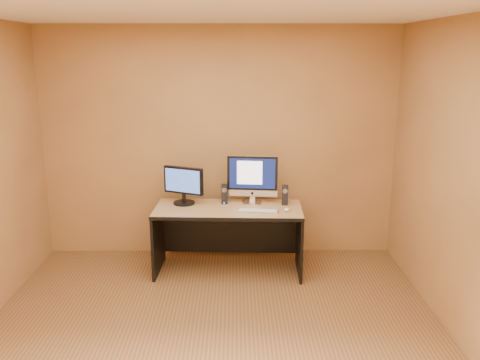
# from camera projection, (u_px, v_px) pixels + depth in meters

# --- Properties ---
(floor) EXTENTS (4.00, 4.00, 0.00)m
(floor) POSITION_uv_depth(u_px,v_px,m) (213.00, 344.00, 4.13)
(floor) COLOR brown
(floor) RESTS_ON ground
(walls) EXTENTS (4.00, 4.00, 2.60)m
(walls) POSITION_uv_depth(u_px,v_px,m) (211.00, 190.00, 3.81)
(walls) COLOR #AB7845
(walls) RESTS_ON ground
(ceiling) EXTENTS (4.00, 4.00, 0.00)m
(ceiling) POSITION_uv_depth(u_px,v_px,m) (208.00, 8.00, 3.49)
(ceiling) COLOR white
(ceiling) RESTS_ON walls
(desk) EXTENTS (1.57, 0.74, 0.71)m
(desk) POSITION_uv_depth(u_px,v_px,m) (228.00, 240.00, 5.42)
(desk) COLOR #A88454
(desk) RESTS_ON ground
(imac) EXTENTS (0.57, 0.26, 0.53)m
(imac) POSITION_uv_depth(u_px,v_px,m) (252.00, 179.00, 5.44)
(imac) COLOR #B6B6BA
(imac) RESTS_ON desk
(second_monitor) EXTENTS (0.52, 0.40, 0.41)m
(second_monitor) POSITION_uv_depth(u_px,v_px,m) (184.00, 186.00, 5.43)
(second_monitor) COLOR black
(second_monitor) RESTS_ON desk
(speaker_left) EXTENTS (0.07, 0.07, 0.21)m
(speaker_left) POSITION_uv_depth(u_px,v_px,m) (224.00, 194.00, 5.47)
(speaker_left) COLOR black
(speaker_left) RESTS_ON desk
(speaker_right) EXTENTS (0.07, 0.07, 0.21)m
(speaker_right) POSITION_uv_depth(u_px,v_px,m) (285.00, 195.00, 5.42)
(speaker_right) COLOR black
(speaker_right) RESTS_ON desk
(keyboard) EXTENTS (0.43, 0.17, 0.02)m
(keyboard) POSITION_uv_depth(u_px,v_px,m) (258.00, 211.00, 5.21)
(keyboard) COLOR #B5B4B9
(keyboard) RESTS_ON desk
(mouse) EXTENTS (0.07, 0.10, 0.03)m
(mouse) POSITION_uv_depth(u_px,v_px,m) (287.00, 209.00, 5.23)
(mouse) COLOR white
(mouse) RESTS_ON desk
(cable_a) EXTENTS (0.08, 0.20, 0.01)m
(cable_a) POSITION_uv_depth(u_px,v_px,m) (256.00, 200.00, 5.59)
(cable_a) COLOR black
(cable_a) RESTS_ON desk
(cable_b) EXTENTS (0.06, 0.17, 0.01)m
(cable_b) POSITION_uv_depth(u_px,v_px,m) (245.00, 200.00, 5.62)
(cable_b) COLOR black
(cable_b) RESTS_ON desk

